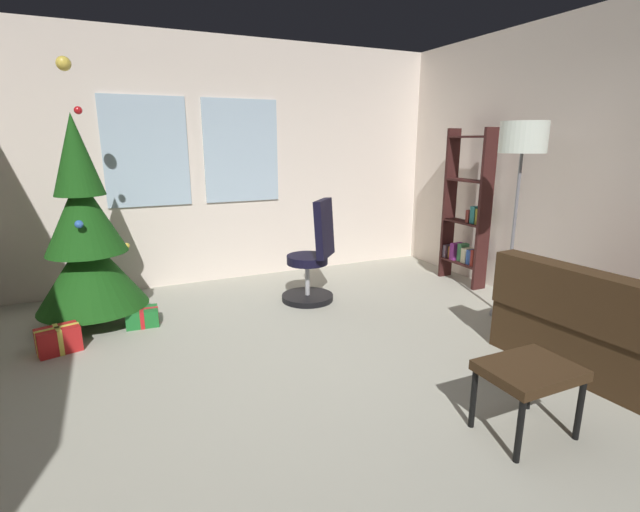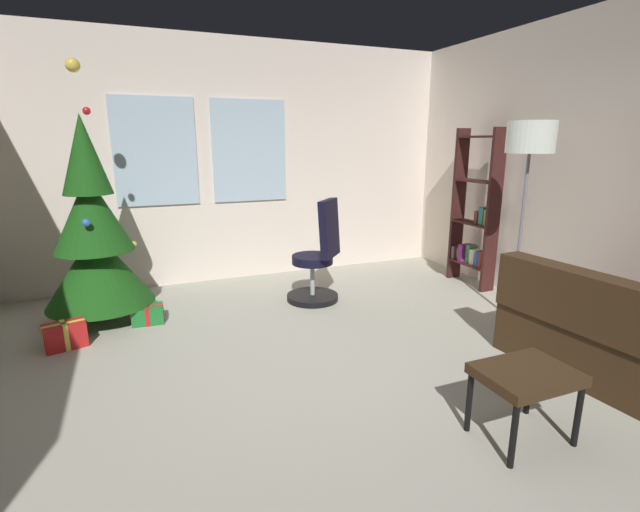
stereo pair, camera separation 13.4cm
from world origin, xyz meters
name	(u,v)px [view 1 (the left image)]	position (x,y,z in m)	size (l,w,h in m)	color
ground_plane	(338,390)	(0.00, 0.00, -0.05)	(5.39, 5.79, 0.10)	#AEAC9C
wall_back_with_windows	(228,163)	(-0.02, 2.94, 1.43)	(5.39, 0.12, 2.86)	silver
wall_right_with_frames	(617,172)	(2.74, 0.00, 1.43)	(0.12, 5.79, 2.86)	silver
footstool	(529,375)	(0.75, -0.95, 0.38)	(0.53, 0.41, 0.44)	#3A2716
holiday_tree	(86,241)	(-1.59, 2.00, 0.80)	(0.98, 0.98, 2.38)	#4C331E
gift_box_red	(59,340)	(-1.86, 1.41, 0.11)	(0.36, 0.27, 0.22)	red
gift_box_green	(142,317)	(-1.20, 1.73, 0.08)	(0.30, 0.24, 0.17)	#1E722D
office_chair	(313,263)	(0.54, 1.69, 0.43)	(0.60, 0.59, 1.11)	black
bookshelf	(466,218)	(2.48, 1.54, 0.80)	(0.18, 0.64, 1.84)	#361816
floor_lamp	(522,149)	(2.10, 0.48, 1.62)	(0.42, 0.42, 1.86)	slate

